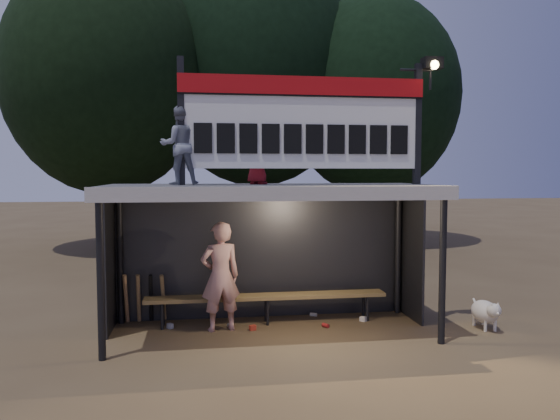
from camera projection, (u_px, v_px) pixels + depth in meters
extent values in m
plane|color=#4F3D27|center=(271.00, 333.00, 8.54)|extent=(80.00, 80.00, 0.00)
imported|color=silver|center=(220.00, 276.00, 8.61)|extent=(0.71, 0.54, 1.73)
imported|color=gray|center=(179.00, 146.00, 8.19)|extent=(0.63, 0.52, 1.18)
imported|color=maroon|center=(258.00, 157.00, 8.62)|extent=(0.50, 0.49, 0.87)
cube|color=#424244|center=(271.00, 189.00, 8.38)|extent=(5.00, 2.00, 0.12)
cube|color=beige|center=(281.00, 194.00, 7.38)|extent=(5.10, 0.06, 0.20)
cylinder|color=black|center=(101.00, 279.00, 7.22)|extent=(0.10, 0.10, 2.20)
cylinder|color=black|center=(443.00, 269.00, 7.93)|extent=(0.10, 0.10, 2.20)
cylinder|color=black|center=(120.00, 258.00, 9.00)|extent=(0.10, 0.10, 2.20)
cylinder|color=black|center=(398.00, 252.00, 9.70)|extent=(0.10, 0.10, 2.20)
cube|color=black|center=(264.00, 254.00, 9.45)|extent=(5.00, 0.04, 2.20)
cube|color=black|center=(110.00, 262.00, 8.59)|extent=(0.04, 1.00, 2.20)
cube|color=black|center=(412.00, 255.00, 9.32)|extent=(0.04, 1.00, 2.20)
cylinder|color=black|center=(263.00, 193.00, 9.38)|extent=(5.00, 0.06, 0.06)
cube|color=black|center=(181.00, 121.00, 8.11)|extent=(0.10, 0.10, 1.90)
cube|color=black|center=(417.00, 124.00, 8.66)|extent=(0.10, 0.10, 1.90)
cube|color=white|center=(303.00, 123.00, 8.39)|extent=(3.80, 0.08, 1.40)
cube|color=#B70D10|center=(304.00, 85.00, 8.30)|extent=(3.80, 0.04, 0.28)
cube|color=black|center=(304.00, 95.00, 8.30)|extent=(3.80, 0.02, 0.03)
cube|color=black|center=(203.00, 138.00, 8.13)|extent=(0.27, 0.03, 0.45)
cube|color=black|center=(226.00, 138.00, 8.18)|extent=(0.27, 0.03, 0.45)
cube|color=black|center=(248.00, 139.00, 8.23)|extent=(0.27, 0.03, 0.45)
cube|color=black|center=(271.00, 139.00, 8.28)|extent=(0.27, 0.03, 0.45)
cube|color=black|center=(293.00, 139.00, 8.33)|extent=(0.27, 0.03, 0.45)
cube|color=black|center=(315.00, 139.00, 8.38)|extent=(0.27, 0.03, 0.45)
cube|color=black|center=(336.00, 139.00, 8.43)|extent=(0.27, 0.03, 0.45)
cube|color=black|center=(357.00, 139.00, 8.48)|extent=(0.27, 0.03, 0.45)
cube|color=black|center=(378.00, 140.00, 8.53)|extent=(0.27, 0.03, 0.45)
cube|color=black|center=(399.00, 140.00, 8.58)|extent=(0.27, 0.03, 0.45)
cylinder|color=black|center=(415.00, 70.00, 8.59)|extent=(0.50, 0.04, 0.04)
cylinder|color=black|center=(430.00, 80.00, 8.64)|extent=(0.04, 0.04, 0.30)
cube|color=black|center=(432.00, 63.00, 8.57)|extent=(0.30, 0.22, 0.18)
sphere|color=#FFD88C|center=(434.00, 65.00, 8.48)|extent=(0.14, 0.14, 0.14)
cube|color=olive|center=(267.00, 297.00, 9.05)|extent=(4.00, 0.35, 0.06)
cylinder|color=black|center=(162.00, 316.00, 8.70)|extent=(0.05, 0.05, 0.45)
cylinder|color=black|center=(163.00, 312.00, 8.94)|extent=(0.05, 0.05, 0.45)
cylinder|color=black|center=(268.00, 312.00, 8.95)|extent=(0.05, 0.05, 0.45)
cylinder|color=black|center=(266.00, 308.00, 9.19)|extent=(0.05, 0.05, 0.45)
cylinder|color=black|center=(368.00, 308.00, 9.20)|extent=(0.05, 0.05, 0.45)
cylinder|color=black|center=(363.00, 304.00, 9.43)|extent=(0.05, 0.05, 0.45)
cylinder|color=black|center=(109.00, 192.00, 17.69)|extent=(0.50, 0.50, 3.74)
ellipsoid|color=black|center=(106.00, 78.00, 17.44)|extent=(6.46, 6.46, 7.48)
cylinder|color=black|center=(257.00, 184.00, 19.89)|extent=(0.50, 0.50, 4.18)
ellipsoid|color=black|center=(257.00, 70.00, 19.60)|extent=(7.22, 7.22, 8.36)
cylinder|color=#2F1F15|center=(371.00, 193.00, 19.51)|extent=(0.50, 0.50, 3.52)
ellipsoid|color=black|center=(372.00, 96.00, 19.27)|extent=(6.08, 6.08, 7.04)
ellipsoid|color=beige|center=(485.00, 312.00, 8.77)|extent=(0.36, 0.58, 0.36)
sphere|color=beige|center=(494.00, 311.00, 8.49)|extent=(0.22, 0.22, 0.22)
cone|color=silver|center=(497.00, 313.00, 8.39)|extent=(0.10, 0.10, 0.10)
cone|color=beige|center=(492.00, 305.00, 8.45)|extent=(0.06, 0.06, 0.07)
cone|color=silver|center=(498.00, 304.00, 8.47)|extent=(0.06, 0.06, 0.07)
cylinder|color=beige|center=(485.00, 326.00, 8.59)|extent=(0.05, 0.05, 0.18)
cylinder|color=white|center=(495.00, 326.00, 8.62)|extent=(0.05, 0.05, 0.18)
cylinder|color=silver|center=(474.00, 320.00, 8.95)|extent=(0.05, 0.05, 0.18)
cylinder|color=beige|center=(483.00, 319.00, 8.97)|extent=(0.05, 0.05, 0.18)
cylinder|color=beige|center=(475.00, 303.00, 9.06)|extent=(0.04, 0.16, 0.14)
cylinder|color=#996F47|center=(126.00, 299.00, 8.98)|extent=(0.08, 0.27, 0.84)
cylinder|color=#A67E4D|center=(139.00, 298.00, 9.01)|extent=(0.08, 0.30, 0.83)
cylinder|color=black|center=(151.00, 298.00, 9.04)|extent=(0.09, 0.33, 0.83)
cylinder|color=#9F7E4A|center=(163.00, 297.00, 9.07)|extent=(0.09, 0.35, 0.82)
cube|color=#AC2F1D|center=(253.00, 328.00, 8.67)|extent=(0.12, 0.10, 0.08)
cylinder|color=#B7B7BC|center=(230.00, 326.00, 8.80)|extent=(0.11, 0.14, 0.07)
cube|color=white|center=(363.00, 319.00, 9.19)|extent=(0.12, 0.12, 0.08)
cylinder|color=#B3211E|center=(325.00, 325.00, 8.83)|extent=(0.12, 0.14, 0.07)
cube|color=#A6A6AB|center=(170.00, 326.00, 8.78)|extent=(0.12, 0.12, 0.08)
cylinder|color=beige|center=(313.00, 315.00, 9.49)|extent=(0.14, 0.11, 0.07)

